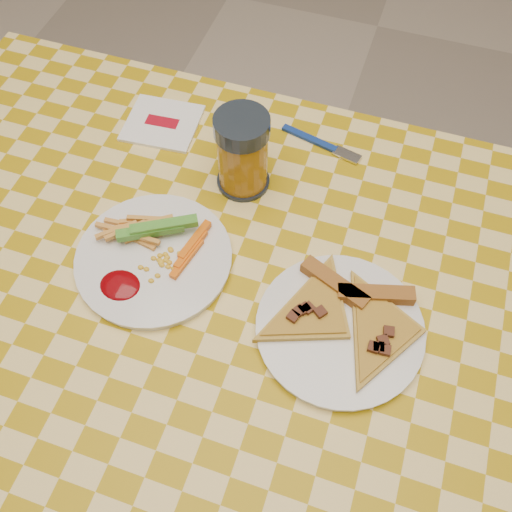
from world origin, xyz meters
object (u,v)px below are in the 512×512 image
object	(u,v)px
table	(224,314)
drink_glass	(242,153)
plate_left	(154,259)
plate_right	(339,329)

from	to	relation	value
table	drink_glass	size ratio (longest dim) A/B	8.77
table	plate_left	bearing A→B (deg)	171.49
plate_left	plate_right	size ratio (longest dim) A/B	1.00
table	plate_left	xyz separation A→B (m)	(-0.12, 0.02, 0.08)
table	plate_right	distance (m)	0.20
table	plate_right	xyz separation A→B (m)	(0.18, -0.01, 0.08)
plate_right	drink_glass	distance (m)	0.32
table	plate_right	size ratio (longest dim) A/B	5.36
plate_left	plate_right	distance (m)	0.30
plate_left	plate_right	bearing A→B (deg)	-4.55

